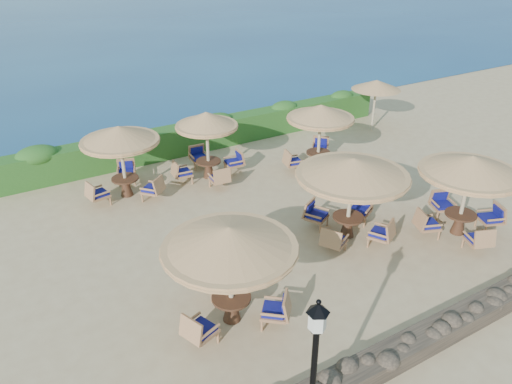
% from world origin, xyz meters
% --- Properties ---
extents(ground, '(120.00, 120.00, 0.00)m').
position_xyz_m(ground, '(0.00, 0.00, 0.00)').
color(ground, tan).
rests_on(ground, ground).
extents(sea, '(160.00, 160.00, 0.00)m').
position_xyz_m(sea, '(0.00, 70.00, 0.00)').
color(sea, navy).
rests_on(sea, ground).
extents(hedge, '(18.00, 0.90, 1.20)m').
position_xyz_m(hedge, '(0.00, 7.20, 0.60)').
color(hedge, '#1E4D18').
rests_on(hedge, ground).
extents(stone_wall, '(15.00, 0.65, 0.44)m').
position_xyz_m(stone_wall, '(0.00, -6.20, 0.22)').
color(stone_wall, brown).
rests_on(stone_wall, ground).
extents(lamp_post, '(0.44, 0.44, 3.31)m').
position_xyz_m(lamp_post, '(-4.80, -6.80, 1.55)').
color(lamp_post, black).
rests_on(lamp_post, ground).
extents(extra_parasol, '(2.30, 2.30, 2.41)m').
position_xyz_m(extra_parasol, '(7.80, 5.20, 2.17)').
color(extra_parasol, tan).
rests_on(extra_parasol, ground).
extents(cafe_set_0, '(3.20, 3.20, 2.65)m').
position_xyz_m(cafe_set_0, '(-4.43, -3.13, 1.99)').
color(cafe_set_0, tan).
rests_on(cafe_set_0, ground).
extents(cafe_set_1, '(3.42, 3.42, 2.65)m').
position_xyz_m(cafe_set_1, '(0.48, -1.62, 1.96)').
color(cafe_set_1, tan).
rests_on(cafe_set_1, ground).
extents(cafe_set_2, '(3.04, 3.04, 2.65)m').
position_xyz_m(cafe_set_2, '(3.61, -3.29, 1.88)').
color(cafe_set_2, tan).
rests_on(cafe_set_2, ground).
extents(cafe_set_3, '(2.81, 2.81, 2.65)m').
position_xyz_m(cafe_set_3, '(-4.57, 4.58, 1.90)').
color(cafe_set_3, tan).
rests_on(cafe_set_3, ground).
extents(cafe_set_4, '(2.85, 2.85, 2.65)m').
position_xyz_m(cafe_set_4, '(-1.35, 4.41, 1.69)').
color(cafe_set_4, tan).
rests_on(cafe_set_4, ground).
extents(cafe_set_5, '(2.76, 2.76, 2.65)m').
position_xyz_m(cafe_set_5, '(2.79, 2.92, 1.87)').
color(cafe_set_5, tan).
rests_on(cafe_set_5, ground).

